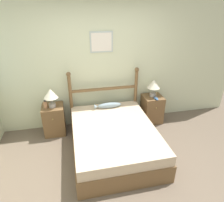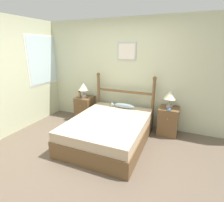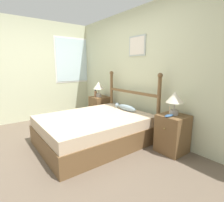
{
  "view_description": "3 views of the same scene",
  "coord_description": "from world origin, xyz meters",
  "px_view_note": "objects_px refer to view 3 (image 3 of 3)",
  "views": [
    {
      "loc": [
        -0.6,
        -2.26,
        2.5
      ],
      "look_at": [
        0.12,
        1.02,
        0.83
      ],
      "focal_mm": 32.0,
      "sensor_mm": 36.0,
      "label": 1
    },
    {
      "loc": [
        1.41,
        -2.34,
        1.92
      ],
      "look_at": [
        -0.03,
        1.02,
        0.76
      ],
      "focal_mm": 28.0,
      "sensor_mm": 36.0,
      "label": 2
    },
    {
      "loc": [
        2.7,
        -0.96,
        1.39
      ],
      "look_at": [
        0.09,
        1.02,
        0.74
      ],
      "focal_mm": 28.0,
      "sensor_mm": 36.0,
      "label": 3
    }
  ],
  "objects_px": {
    "table_lamp_left": "(99,86)",
    "fish_pillow": "(126,108)",
    "bed": "(95,129)",
    "bottle": "(96,93)",
    "model_boat": "(169,115)",
    "nightstand_right": "(172,134)",
    "table_lamp_right": "(175,98)",
    "nightstand_left": "(100,108)"
  },
  "relations": [
    {
      "from": "table_lamp_left",
      "to": "fish_pillow",
      "type": "relative_size",
      "value": 0.67
    },
    {
      "from": "bed",
      "to": "bottle",
      "type": "distance_m",
      "value": 1.5
    },
    {
      "from": "bottle",
      "to": "model_boat",
      "type": "height_order",
      "value": "bottle"
    },
    {
      "from": "table_lamp_left",
      "to": "model_boat",
      "type": "relative_size",
      "value": 2.01
    },
    {
      "from": "bottle",
      "to": "model_boat",
      "type": "relative_size",
      "value": 0.94
    },
    {
      "from": "bed",
      "to": "table_lamp_left",
      "type": "bearing_deg",
      "value": 143.52
    },
    {
      "from": "nightstand_right",
      "to": "model_boat",
      "type": "bearing_deg",
      "value": -87.63
    },
    {
      "from": "bed",
      "to": "bottle",
      "type": "xyz_separation_m",
      "value": [
        -1.2,
        0.78,
        0.45
      ]
    },
    {
      "from": "table_lamp_right",
      "to": "bottle",
      "type": "bearing_deg",
      "value": -178.5
    },
    {
      "from": "table_lamp_right",
      "to": "fish_pillow",
      "type": "relative_size",
      "value": 0.67
    },
    {
      "from": "bed",
      "to": "fish_pillow",
      "type": "relative_size",
      "value": 3.36
    },
    {
      "from": "bottle",
      "to": "nightstand_left",
      "type": "bearing_deg",
      "value": 21.63
    },
    {
      "from": "nightstand_left",
      "to": "model_boat",
      "type": "relative_size",
      "value": 3.27
    },
    {
      "from": "nightstand_right",
      "to": "table_lamp_left",
      "type": "relative_size",
      "value": 1.63
    },
    {
      "from": "model_boat",
      "to": "fish_pillow",
      "type": "xyz_separation_m",
      "value": [
        -1.05,
        0.04,
        -0.08
      ]
    },
    {
      "from": "nightstand_right",
      "to": "bottle",
      "type": "height_order",
      "value": "bottle"
    },
    {
      "from": "bed",
      "to": "table_lamp_right",
      "type": "xyz_separation_m",
      "value": [
        1.07,
        0.84,
        0.64
      ]
    },
    {
      "from": "nightstand_left",
      "to": "model_boat",
      "type": "height_order",
      "value": "model_boat"
    },
    {
      "from": "table_lamp_left",
      "to": "model_boat",
      "type": "bearing_deg",
      "value": -2.83
    },
    {
      "from": "fish_pillow",
      "to": "bottle",
      "type": "bearing_deg",
      "value": 177.76
    },
    {
      "from": "model_boat",
      "to": "fish_pillow",
      "type": "relative_size",
      "value": 0.34
    },
    {
      "from": "bed",
      "to": "table_lamp_right",
      "type": "height_order",
      "value": "table_lamp_right"
    },
    {
      "from": "nightstand_right",
      "to": "table_lamp_right",
      "type": "height_order",
      "value": "table_lamp_right"
    },
    {
      "from": "bed",
      "to": "nightstand_left",
      "type": "xyz_separation_m",
      "value": [
        -1.08,
        0.82,
        0.06
      ]
    },
    {
      "from": "table_lamp_left",
      "to": "bottle",
      "type": "xyz_separation_m",
      "value": [
        -0.13,
        -0.02,
        -0.19
      ]
    },
    {
      "from": "fish_pillow",
      "to": "bed",
      "type": "bearing_deg",
      "value": -93.26
    },
    {
      "from": "nightstand_left",
      "to": "table_lamp_right",
      "type": "xyz_separation_m",
      "value": [
        2.16,
        0.01,
        0.58
      ]
    },
    {
      "from": "nightstand_left",
      "to": "table_lamp_right",
      "type": "relative_size",
      "value": 1.63
    },
    {
      "from": "nightstand_left",
      "to": "bottle",
      "type": "xyz_separation_m",
      "value": [
        -0.12,
        -0.05,
        0.39
      ]
    },
    {
      "from": "nightstand_right",
      "to": "model_boat",
      "type": "relative_size",
      "value": 3.27
    },
    {
      "from": "nightstand_right",
      "to": "table_lamp_left",
      "type": "xyz_separation_m",
      "value": [
        -2.15,
        -0.03,
        0.58
      ]
    },
    {
      "from": "nightstand_right",
      "to": "model_boat",
      "type": "xyz_separation_m",
      "value": [
        0.01,
        -0.14,
        0.33
      ]
    },
    {
      "from": "model_boat",
      "to": "nightstand_left",
      "type": "bearing_deg",
      "value": 176.39
    },
    {
      "from": "nightstand_right",
      "to": "table_lamp_right",
      "type": "xyz_separation_m",
      "value": [
        -0.01,
        0.01,
        0.58
      ]
    },
    {
      "from": "bottle",
      "to": "fish_pillow",
      "type": "relative_size",
      "value": 0.31
    },
    {
      "from": "bed",
      "to": "nightstand_right",
      "type": "distance_m",
      "value": 1.36
    },
    {
      "from": "table_lamp_right",
      "to": "fish_pillow",
      "type": "bearing_deg",
      "value": -174.02
    },
    {
      "from": "bottle",
      "to": "fish_pillow",
      "type": "bearing_deg",
      "value": -2.24
    },
    {
      "from": "fish_pillow",
      "to": "table_lamp_right",
      "type": "bearing_deg",
      "value": 5.98
    },
    {
      "from": "table_lamp_right",
      "to": "fish_pillow",
      "type": "height_order",
      "value": "table_lamp_right"
    },
    {
      "from": "nightstand_left",
      "to": "table_lamp_right",
      "type": "bearing_deg",
      "value": 0.34
    },
    {
      "from": "table_lamp_right",
      "to": "fish_pillow",
      "type": "distance_m",
      "value": 1.09
    }
  ]
}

